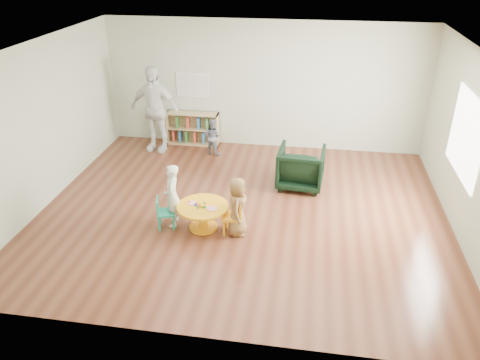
{
  "coord_description": "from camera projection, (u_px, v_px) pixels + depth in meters",
  "views": [
    {
      "loc": [
        1.06,
        -6.99,
        4.23
      ],
      "look_at": [
        -0.0,
        -0.3,
        0.75
      ],
      "focal_mm": 35.0,
      "sensor_mm": 36.0,
      "label": 1
    }
  ],
  "objects": [
    {
      "name": "child_left",
      "position": [
        172.0,
        196.0,
        7.59
      ],
      "size": [
        0.33,
        0.43,
        1.08
      ],
      "primitive_type": "imported",
      "rotation": [
        0.0,
        0.0,
        -1.38
      ],
      "color": "silver",
      "rests_on": "ground"
    },
    {
      "name": "room",
      "position": [
        244.0,
        107.0,
        7.36
      ],
      "size": [
        7.1,
        7.0,
        2.8
      ],
      "color": "#582C1B",
      "rests_on": "ground"
    },
    {
      "name": "bookshelf",
      "position": [
        193.0,
        128.0,
        10.79
      ],
      "size": [
        1.2,
        0.3,
        0.75
      ],
      "color": "tan",
      "rests_on": "ground"
    },
    {
      "name": "adult_caretaker",
      "position": [
        154.0,
        109.0,
        10.19
      ],
      "size": [
        1.16,
        0.6,
        1.9
      ],
      "primitive_type": "imported",
      "rotation": [
        0.0,
        0.0,
        -0.13
      ],
      "color": "white",
      "rests_on": "ground"
    },
    {
      "name": "alphabet_poster",
      "position": [
        193.0,
        85.0,
        10.45
      ],
      "size": [
        0.74,
        0.01,
        0.54
      ],
      "color": "white",
      "rests_on": "ground"
    },
    {
      "name": "activity_table",
      "position": [
        203.0,
        213.0,
        7.6
      ],
      "size": [
        0.84,
        0.84,
        0.46
      ],
      "rotation": [
        0.0,
        0.0,
        -0.26
      ],
      "color": "#FFAE15",
      "rests_on": "ground"
    },
    {
      "name": "toddler",
      "position": [
        212.0,
        137.0,
        10.23
      ],
      "size": [
        0.47,
        0.42,
        0.81
      ],
      "primitive_type": "imported",
      "rotation": [
        0.0,
        0.0,
        2.82
      ],
      "color": "#18223C",
      "rests_on": "ground"
    },
    {
      "name": "armchair",
      "position": [
        301.0,
        167.0,
        8.87
      ],
      "size": [
        0.9,
        0.93,
        0.79
      ],
      "primitive_type": "imported",
      "rotation": [
        0.0,
        0.0,
        3.07
      ],
      "color": "black",
      "rests_on": "ground"
    },
    {
      "name": "child_right",
      "position": [
        237.0,
        207.0,
        7.36
      ],
      "size": [
        0.33,
        0.49,
        0.99
      ],
      "primitive_type": "imported",
      "rotation": [
        0.0,
        0.0,
        1.61
      ],
      "color": "orange",
      "rests_on": "ground"
    },
    {
      "name": "kid_chair_left",
      "position": [
        163.0,
        212.0,
        7.62
      ],
      "size": [
        0.35,
        0.35,
        0.54
      ],
      "rotation": [
        0.0,
        0.0,
        -1.3
      ],
      "color": "#1D9F7C",
      "rests_on": "ground"
    },
    {
      "name": "kid_chair_right",
      "position": [
        235.0,
        215.0,
        7.47
      ],
      "size": [
        0.33,
        0.33,
        0.59
      ],
      "rotation": [
        0.0,
        0.0,
        1.62
      ],
      "color": "#FFAE15",
      "rests_on": "ground"
    }
  ]
}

